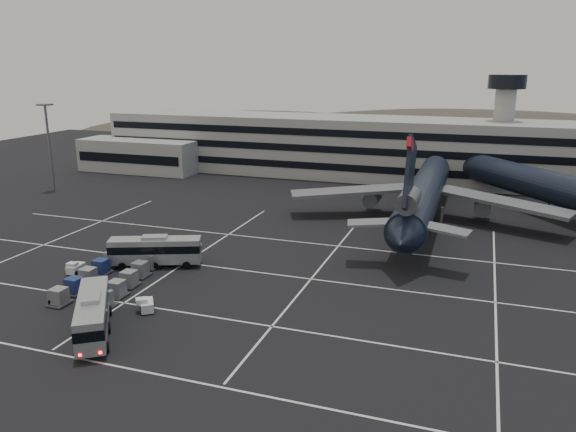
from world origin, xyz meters
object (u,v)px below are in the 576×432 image
object	(u,v)px
bus_far	(155,250)
tug_a	(75,268)
uld_cluster	(109,278)
trijet_main	(424,194)
bus_near	(93,313)

from	to	relation	value
bus_far	tug_a	distance (m)	10.37
uld_cluster	tug_a	bearing A→B (deg)	163.07
trijet_main	bus_far	world-z (taller)	trijet_main
bus_near	uld_cluster	size ratio (longest dim) A/B	0.71
tug_a	uld_cluster	bearing A→B (deg)	-19.83
trijet_main	bus_far	xyz separation A→B (m)	(-31.57, -32.19, -2.92)
bus_far	tug_a	world-z (taller)	bus_far
bus_near	tug_a	distance (m)	18.92
bus_far	uld_cluster	bearing A→B (deg)	144.21
trijet_main	bus_near	xyz separation A→B (m)	(-26.84, -51.27, -2.91)
tug_a	trijet_main	bearing A→B (deg)	40.47
trijet_main	bus_far	size ratio (longest dim) A/B	4.70
trijet_main	uld_cluster	xyz separation A→B (m)	(-33.46, -39.88, -4.28)
bus_near	uld_cluster	distance (m)	13.25
bus_near	tug_a	xyz separation A→B (m)	(-13.25, 13.41, -1.64)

